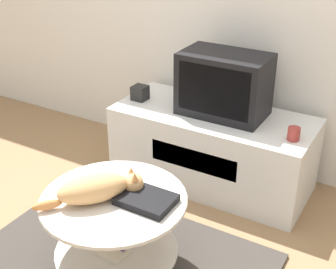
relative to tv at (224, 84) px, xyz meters
name	(u,v)px	position (x,y,z in m)	size (l,w,h in m)	color
ground_plane	(118,267)	(-0.10, -1.07, -0.72)	(12.00, 12.00, 0.00)	#93704C
rug	(117,266)	(-0.10, -1.07, -0.71)	(1.54, 1.08, 0.02)	#3D3833
tv_stand	(212,148)	(-0.05, -0.03, -0.46)	(1.32, 0.58, 0.51)	silver
tv	(224,84)	(0.00, 0.00, 0.00)	(0.55, 0.34, 0.40)	black
speaker	(140,93)	(-0.59, -0.07, -0.15)	(0.10, 0.10, 0.10)	black
mug	(294,134)	(0.51, -0.13, -0.16)	(0.07, 0.07, 0.08)	#99332D
coffee_table	(115,224)	(-0.08, -1.09, -0.40)	(0.72, 0.72, 0.45)	#B2B2B7
dvd_box	(146,200)	(0.08, -1.04, -0.22)	(0.27, 0.19, 0.04)	black
cat	(97,188)	(-0.14, -1.14, -0.17)	(0.37, 0.45, 0.14)	tan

